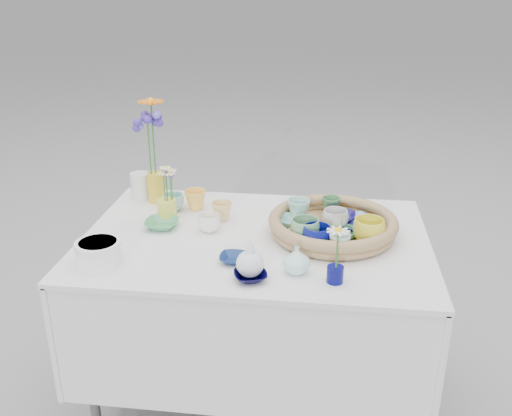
# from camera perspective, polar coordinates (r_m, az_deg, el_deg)

# --- Properties ---
(ground) EXTENTS (80.00, 80.00, 0.00)m
(ground) POSITION_cam_1_polar(r_m,az_deg,el_deg) (2.52, -0.06, -18.79)
(ground) COLOR gray
(display_table) EXTENTS (1.26, 0.86, 0.77)m
(display_table) POSITION_cam_1_polar(r_m,az_deg,el_deg) (2.52, -0.06, -18.79)
(display_table) COLOR white
(display_table) RESTS_ON ground
(wicker_tray) EXTENTS (0.47, 0.47, 0.08)m
(wicker_tray) POSITION_cam_1_polar(r_m,az_deg,el_deg) (2.11, 7.67, -1.72)
(wicker_tray) COLOR olive
(wicker_tray) RESTS_ON display_table
(tray_ceramic_0) EXTENTS (0.15, 0.15, 0.03)m
(tray_ceramic_0) POSITION_cam_1_polar(r_m,az_deg,el_deg) (2.20, 8.29, -0.91)
(tray_ceramic_0) COLOR #120C4A
(tray_ceramic_0) RESTS_ON wicker_tray
(tray_ceramic_1) EXTENTS (0.12, 0.12, 0.03)m
(tray_ceramic_1) POSITION_cam_1_polar(r_m,az_deg,el_deg) (2.13, 10.02, -1.88)
(tray_ceramic_1) COLOR #03054B
(tray_ceramic_1) RESTS_ON wicker_tray
(tray_ceramic_2) EXTENTS (0.14, 0.14, 0.09)m
(tray_ceramic_2) POSITION_cam_1_polar(r_m,az_deg,el_deg) (2.03, 11.22, -2.27)
(tray_ceramic_2) COLOR yellow
(tray_ceramic_2) RESTS_ON wicker_tray
(tray_ceramic_3) EXTENTS (0.13, 0.13, 0.03)m
(tray_ceramic_3) POSITION_cam_1_polar(r_m,az_deg,el_deg) (2.06, 8.78, -2.54)
(tray_ceramic_3) COLOR #4D9D69
(tray_ceramic_3) RESTS_ON wicker_tray
(tray_ceramic_4) EXTENTS (0.12, 0.12, 0.08)m
(tray_ceramic_4) POSITION_cam_1_polar(r_m,az_deg,el_deg) (2.01, 4.92, -2.21)
(tray_ceramic_4) COLOR #6FAC76
(tray_ceramic_4) RESTS_ON wicker_tray
(tray_ceramic_5) EXTENTS (0.14, 0.14, 0.03)m
(tray_ceramic_5) POSITION_cam_1_polar(r_m,az_deg,el_deg) (2.13, 3.50, -1.41)
(tray_ceramic_5) COLOR #80C0B1
(tray_ceramic_5) RESTS_ON wicker_tray
(tray_ceramic_6) EXTENTS (0.09, 0.09, 0.08)m
(tray_ceramic_6) POSITION_cam_1_polar(r_m,az_deg,el_deg) (2.18, 4.29, -0.18)
(tray_ceramic_6) COLOR #98CCBF
(tray_ceramic_6) RESTS_ON wicker_tray
(tray_ceramic_7) EXTENTS (0.11, 0.11, 0.08)m
(tray_ceramic_7) POSITION_cam_1_polar(r_m,az_deg,el_deg) (2.11, 7.93, -1.17)
(tray_ceramic_7) COLOR silver
(tray_ceramic_7) RESTS_ON wicker_tray
(tray_ceramic_8) EXTENTS (0.10, 0.10, 0.02)m
(tray_ceramic_8) POSITION_cam_1_polar(r_m,az_deg,el_deg) (2.21, 10.05, -0.96)
(tray_ceramic_8) COLOR #82C3F5
(tray_ceramic_8) RESTS_ON wicker_tray
(tray_ceramic_9) EXTENTS (0.11, 0.11, 0.08)m
(tray_ceramic_9) POSITION_cam_1_polar(r_m,az_deg,el_deg) (1.97, 6.09, -2.87)
(tray_ceramic_9) COLOR navy
(tray_ceramic_9) RESTS_ON wicker_tray
(tray_ceramic_10) EXTENTS (0.10, 0.10, 0.02)m
(tray_ceramic_10) POSITION_cam_1_polar(r_m,az_deg,el_deg) (2.04, 4.27, -2.78)
(tray_ceramic_10) COLOR #F4C888
(tray_ceramic_10) RESTS_ON wicker_tray
(tray_ceramic_11) EXTENTS (0.08, 0.08, 0.07)m
(tray_ceramic_11) POSITION_cam_1_polar(r_m,az_deg,el_deg) (1.94, 8.37, -3.55)
(tray_ceramic_11) COLOR #A5C4B8
(tray_ceramic_11) RESTS_ON wicker_tray
(tray_ceramic_12) EXTENTS (0.08, 0.08, 0.07)m
(tray_ceramic_12) POSITION_cam_1_polar(r_m,az_deg,el_deg) (2.25, 7.50, 0.26)
(tray_ceramic_12) COLOR #427D4B
(tray_ceramic_12) RESTS_ON wicker_tray
(loose_ceramic_0) EXTENTS (0.11, 0.11, 0.08)m
(loose_ceramic_0) POSITION_cam_1_polar(r_m,az_deg,el_deg) (2.33, -6.06, 0.82)
(loose_ceramic_0) COLOR #FDBF49
(loose_ceramic_0) RESTS_ON display_table
(loose_ceramic_1) EXTENTS (0.10, 0.10, 0.07)m
(loose_ceramic_1) POSITION_cam_1_polar(r_m,az_deg,el_deg) (2.22, -3.44, -0.32)
(loose_ceramic_1) COLOR #F0CA7B
(loose_ceramic_1) RESTS_ON display_table
(loose_ceramic_2) EXTENTS (0.13, 0.13, 0.03)m
(loose_ceramic_2) POSITION_cam_1_polar(r_m,az_deg,el_deg) (2.19, -9.40, -1.59)
(loose_ceramic_2) COLOR #499D63
(loose_ceramic_2) RESTS_ON display_table
(loose_ceramic_3) EXTENTS (0.11, 0.11, 0.07)m
(loose_ceramic_3) POSITION_cam_1_polar(r_m,az_deg,el_deg) (2.13, -4.70, -1.50)
(loose_ceramic_3) COLOR white
(loose_ceramic_3) RESTS_ON display_table
(loose_ceramic_4) EXTENTS (0.10, 0.10, 0.02)m
(loose_ceramic_4) POSITION_cam_1_polar(r_m,az_deg,el_deg) (1.91, -2.22, -5.07)
(loose_ceramic_4) COLOR navy
(loose_ceramic_4) RESTS_ON display_table
(loose_ceramic_5) EXTENTS (0.11, 0.11, 0.07)m
(loose_ceramic_5) POSITION_cam_1_polar(r_m,az_deg,el_deg) (2.33, -8.27, 0.57)
(loose_ceramic_5) COLOR #92D3C6
(loose_ceramic_5) RESTS_ON display_table
(loose_ceramic_6) EXTENTS (0.13, 0.13, 0.03)m
(loose_ceramic_6) POSITION_cam_1_polar(r_m,az_deg,el_deg) (1.81, -0.56, -6.82)
(loose_ceramic_6) COLOR black
(loose_ceramic_6) RESTS_ON display_table
(fluted_bowl) EXTENTS (0.15, 0.15, 0.08)m
(fluted_bowl) POSITION_cam_1_polar(r_m,az_deg,el_deg) (1.96, -15.45, -4.31)
(fluted_bowl) COLOR white
(fluted_bowl) RESTS_ON display_table
(bud_vase_paleblue) EXTENTS (0.10, 0.10, 0.14)m
(bud_vase_paleblue) POSITION_cam_1_polar(r_m,az_deg,el_deg) (1.80, -0.61, -4.93)
(bud_vase_paleblue) COLOR white
(bud_vase_paleblue) RESTS_ON display_table
(bud_vase_seafoam) EXTENTS (0.10, 0.10, 0.09)m
(bud_vase_seafoam) POSITION_cam_1_polar(r_m,az_deg,el_deg) (1.84, 4.07, -5.18)
(bud_vase_seafoam) COLOR #BBEDE8
(bud_vase_seafoam) RESTS_ON display_table
(bud_vase_cobalt) EXTENTS (0.07, 0.07, 0.05)m
(bud_vase_cobalt) POSITION_cam_1_polar(r_m,az_deg,el_deg) (1.80, 7.91, -6.59)
(bud_vase_cobalt) COLOR #050651
(bud_vase_cobalt) RESTS_ON display_table
(single_daisy) EXTENTS (0.09, 0.09, 0.15)m
(single_daisy) POSITION_cam_1_polar(r_m,az_deg,el_deg) (1.76, 8.11, -4.13)
(single_daisy) COLOR white
(single_daisy) RESTS_ON bud_vase_cobalt
(tall_vase_yellow) EXTENTS (0.09, 0.09, 0.13)m
(tall_vase_yellow) POSITION_cam_1_polar(r_m,az_deg,el_deg) (2.42, -9.97, 2.05)
(tall_vase_yellow) COLOR gold
(tall_vase_yellow) RESTS_ON display_table
(gerbera) EXTENTS (0.15, 0.15, 0.32)m
(gerbera) POSITION_cam_1_polar(r_m,az_deg,el_deg) (2.36, -10.24, 6.92)
(gerbera) COLOR orange
(gerbera) RESTS_ON tall_vase_yellow
(hydrangea) EXTENTS (0.10, 0.10, 0.30)m
(hydrangea) POSITION_cam_1_polar(r_m,az_deg,el_deg) (2.36, -10.61, 5.86)
(hydrangea) COLOR #422E9F
(hydrangea) RESTS_ON tall_vase_yellow
(white_pitcher) EXTENTS (0.13, 0.11, 0.11)m
(white_pitcher) POSITION_cam_1_polar(r_m,az_deg,el_deg) (2.47, -11.46, 2.18)
(white_pitcher) COLOR silver
(white_pitcher) RESTS_ON display_table
(daisy_cup) EXTENTS (0.09, 0.09, 0.08)m
(daisy_cup) POSITION_cam_1_polar(r_m,az_deg,el_deg) (2.25, -8.90, -0.16)
(daisy_cup) COLOR #E4D947
(daisy_cup) RESTS_ON display_table
(daisy_posy) EXTENTS (0.09, 0.09, 0.14)m
(daisy_posy) POSITION_cam_1_polar(r_m,az_deg,el_deg) (2.21, -8.82, 2.45)
(daisy_posy) COLOR white
(daisy_posy) RESTS_ON daisy_cup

